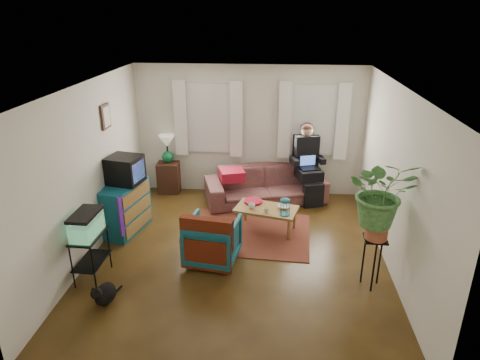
# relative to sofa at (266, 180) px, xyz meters

# --- Properties ---
(floor) EXTENTS (4.50, 5.00, 0.01)m
(floor) POSITION_rel_sofa_xyz_m (-0.36, -2.05, -0.45)
(floor) COLOR #4F2B14
(floor) RESTS_ON ground
(ceiling) EXTENTS (4.50, 5.00, 0.01)m
(ceiling) POSITION_rel_sofa_xyz_m (-0.36, -2.05, 2.15)
(ceiling) COLOR white
(ceiling) RESTS_ON wall_back
(wall_back) EXTENTS (4.50, 0.01, 2.60)m
(wall_back) POSITION_rel_sofa_xyz_m (-0.36, 0.45, 0.85)
(wall_back) COLOR silver
(wall_back) RESTS_ON floor
(wall_front) EXTENTS (4.50, 0.01, 2.60)m
(wall_front) POSITION_rel_sofa_xyz_m (-0.36, -4.55, 0.85)
(wall_front) COLOR silver
(wall_front) RESTS_ON floor
(wall_left) EXTENTS (0.01, 5.00, 2.60)m
(wall_left) POSITION_rel_sofa_xyz_m (-2.61, -2.05, 0.85)
(wall_left) COLOR silver
(wall_left) RESTS_ON floor
(wall_right) EXTENTS (0.01, 5.00, 2.60)m
(wall_right) POSITION_rel_sofa_xyz_m (1.89, -2.05, 0.85)
(wall_right) COLOR silver
(wall_right) RESTS_ON floor
(window_left) EXTENTS (1.08, 0.04, 1.38)m
(window_left) POSITION_rel_sofa_xyz_m (-1.16, 0.43, 1.10)
(window_left) COLOR white
(window_left) RESTS_ON wall_back
(window_right) EXTENTS (1.08, 0.04, 1.38)m
(window_right) POSITION_rel_sofa_xyz_m (0.89, 0.43, 1.10)
(window_right) COLOR white
(window_right) RESTS_ON wall_back
(curtains_left) EXTENTS (1.36, 0.06, 1.50)m
(curtains_left) POSITION_rel_sofa_xyz_m (-1.16, 0.35, 1.10)
(curtains_left) COLOR white
(curtains_left) RESTS_ON wall_back
(curtains_right) EXTENTS (1.36, 0.06, 1.50)m
(curtains_right) POSITION_rel_sofa_xyz_m (0.89, 0.35, 1.10)
(curtains_right) COLOR white
(curtains_right) RESTS_ON wall_back
(picture_frame) EXTENTS (0.04, 0.32, 0.40)m
(picture_frame) POSITION_rel_sofa_xyz_m (-2.58, -1.20, 1.50)
(picture_frame) COLOR #3D2616
(picture_frame) RESTS_ON wall_left
(area_rug) EXTENTS (2.09, 1.71, 0.01)m
(area_rug) POSITION_rel_sofa_xyz_m (-0.21, -1.35, -0.45)
(area_rug) COLOR brown
(area_rug) RESTS_ON floor
(sofa) EXTENTS (2.48, 1.53, 0.91)m
(sofa) POSITION_rel_sofa_xyz_m (0.00, 0.00, 0.00)
(sofa) COLOR brown
(sofa) RESTS_ON floor
(seated_person) EXTENTS (0.76, 0.85, 1.38)m
(seated_person) POSITION_rel_sofa_xyz_m (0.80, 0.24, 0.24)
(seated_person) COLOR black
(seated_person) RESTS_ON sofa
(side_table) EXTENTS (0.46, 0.46, 0.64)m
(side_table) POSITION_rel_sofa_xyz_m (-2.01, 0.32, -0.13)
(side_table) COLOR #392215
(side_table) RESTS_ON floor
(table_lamp) EXTENTS (0.34, 0.34, 0.58)m
(table_lamp) POSITION_rel_sofa_xyz_m (-2.01, 0.32, 0.46)
(table_lamp) COLOR white
(table_lamp) RESTS_ON side_table
(dresser) EXTENTS (0.67, 1.03, 0.86)m
(dresser) POSITION_rel_sofa_xyz_m (-2.35, -1.42, -0.02)
(dresser) COLOR #125C6E
(dresser) RESTS_ON floor
(crt_tv) EXTENTS (0.61, 0.58, 0.46)m
(crt_tv) POSITION_rel_sofa_xyz_m (-2.32, -1.33, 0.64)
(crt_tv) COLOR black
(crt_tv) RESTS_ON dresser
(aquarium_stand) EXTENTS (0.35, 0.62, 0.68)m
(aquarium_stand) POSITION_rel_sofa_xyz_m (-2.36, -2.82, -0.11)
(aquarium_stand) COLOR black
(aquarium_stand) RESTS_ON floor
(aquarium) EXTENTS (0.32, 0.56, 0.36)m
(aquarium) POSITION_rel_sofa_xyz_m (-2.36, -2.82, 0.40)
(aquarium) COLOR #7FD899
(aquarium) RESTS_ON aquarium_stand
(black_cat) EXTENTS (0.35, 0.45, 0.33)m
(black_cat) POSITION_rel_sofa_xyz_m (-1.98, -3.36, -0.29)
(black_cat) COLOR black
(black_cat) RESTS_ON floor
(armchair) EXTENTS (0.83, 0.80, 0.76)m
(armchair) POSITION_rel_sofa_xyz_m (-0.72, -2.23, -0.08)
(armchair) COLOR #136573
(armchair) RESTS_ON floor
(serape_throw) EXTENTS (0.78, 0.29, 0.63)m
(serape_throw) POSITION_rel_sofa_xyz_m (-0.77, -2.52, 0.08)
(serape_throw) COLOR #9E0A0A
(serape_throw) RESTS_ON armchair
(coffee_table) EXTENTS (1.14, 0.80, 0.43)m
(coffee_table) POSITION_rel_sofa_xyz_m (0.05, -1.22, -0.24)
(coffee_table) COLOR brown
(coffee_table) RESTS_ON floor
(cup_a) EXTENTS (0.14, 0.14, 0.09)m
(cup_a) POSITION_rel_sofa_xyz_m (-0.20, -1.25, 0.02)
(cup_a) COLOR white
(cup_a) RESTS_ON coffee_table
(cup_b) EXTENTS (0.11, 0.11, 0.09)m
(cup_b) POSITION_rel_sofa_xyz_m (0.05, -1.39, 0.02)
(cup_b) COLOR beige
(cup_b) RESTS_ON coffee_table
(bowl) EXTENTS (0.25, 0.25, 0.05)m
(bowl) POSITION_rel_sofa_xyz_m (0.34, -1.20, -0.00)
(bowl) COLOR white
(bowl) RESTS_ON coffee_table
(snack_tray) EXTENTS (0.39, 0.39, 0.04)m
(snack_tray) POSITION_rel_sofa_xyz_m (-0.19, -1.01, -0.01)
(snack_tray) COLOR #B21414
(snack_tray) RESTS_ON coffee_table
(birdcage) EXTENTS (0.21, 0.21, 0.30)m
(birdcage) POSITION_rel_sofa_xyz_m (0.36, -1.44, 0.12)
(birdcage) COLOR #115B6B
(birdcage) RESTS_ON coffee_table
(plant_stand) EXTENTS (0.33, 0.33, 0.75)m
(plant_stand) POSITION_rel_sofa_xyz_m (1.53, -2.68, -0.08)
(plant_stand) COLOR black
(plant_stand) RESTS_ON floor
(potted_plant) EXTENTS (0.89, 0.77, 0.95)m
(potted_plant) POSITION_rel_sofa_xyz_m (1.53, -2.68, 0.82)
(potted_plant) COLOR #599947
(potted_plant) RESTS_ON plant_stand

